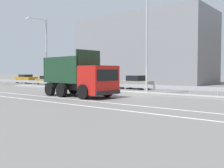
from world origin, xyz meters
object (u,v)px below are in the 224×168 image
Objects in this scene: median_road_sign at (78,78)px; parked_car_1 at (48,80)px; parked_car_3 at (101,81)px; street_lamp_2 at (146,24)px; parked_car_2 at (69,81)px; parked_car_4 at (135,82)px; street_lamp_1 at (45,49)px; parked_car_0 at (26,79)px; dump_truck at (85,81)px.

median_road_sign reaches higher than parked_car_1.
median_road_sign is 13.72m from parked_car_1.
street_lamp_2 is at bearing -117.86° from parked_car_3.
street_lamp_2 is (8.13, -0.13, 4.51)m from median_road_sign.
median_road_sign is 0.63× the size of parked_car_1.
parked_car_2 is 1.22× the size of parked_car_4.
street_lamp_1 is 9.84m from parked_car_1.
street_lamp_2 is 27.70m from parked_car_0.
parked_car_3 is (10.66, -0.04, 0.08)m from parked_car_1.
parked_car_4 is (9.03, 5.21, -3.77)m from street_lamp_1.
street_lamp_1 reaches higher than parked_car_3.
street_lamp_2 is 2.66× the size of parked_car_1.
dump_truck is 1.37× the size of parked_car_2.
parked_car_2 is at bearing 89.41° from parked_car_4.
parked_car_1 is 0.98× the size of parked_car_3.
parked_car_1 is 10.66m from parked_car_3.
street_lamp_2 is 22.02m from parked_car_1.
parked_car_1 is 0.84× the size of parked_car_2.
parked_car_1 is 16.05m from parked_car_4.
parked_car_4 is (-4.57, 5.27, -5.08)m from street_lamp_2.
street_lamp_2 is at bearing -108.01° from parked_car_2.
parked_car_2 is at bearing -123.78° from dump_truck.
median_road_sign is 0.53× the size of parked_car_0.
street_lamp_1 is at bearing 179.72° from street_lamp_2.
parked_car_0 is 1.16× the size of parked_car_3.
parked_car_2 is (-13.21, 10.13, -0.60)m from dump_truck.
parked_car_3 is 1.04× the size of parked_car_4.
street_lamp_2 is at bearing -0.28° from street_lamp_1.
dump_truck is 7.33m from median_road_sign.
median_road_sign is 9.30m from street_lamp_2.
parked_car_0 is at bearing 167.46° from street_lamp_2.
parked_car_1 is at bearing 88.90° from parked_car_2.
parked_car_0 is (-24.09, 10.47, -0.50)m from dump_truck.
parked_car_4 is at bearing -164.37° from dump_truck.
street_lamp_2 is at bearing -0.90° from median_road_sign.
median_road_sign is 0.62× the size of parked_car_3.
parked_car_0 is 1.21× the size of parked_car_4.
parked_car_1 is (-7.01, 5.73, -3.84)m from street_lamp_1.
parked_car_1 is (5.98, -0.11, -0.08)m from parked_car_0.
parked_car_4 is at bearing 130.93° from street_lamp_2.
dump_truck is at bearing -125.96° from parked_car_2.
parked_car_0 reaches higher than parked_car_1.
median_road_sign reaches higher than parked_car_3.
median_road_sign is at bearing 76.59° from parked_car_0.
street_lamp_1 is 1.98× the size of parked_car_3.
street_lamp_2 is (13.60, -0.07, 1.32)m from street_lamp_1.
parked_car_2 is at bearing 160.46° from street_lamp_2.
dump_truck is at bearing 70.50° from parked_car_0.
parked_car_0 is 0.99× the size of parked_car_2.
parked_car_0 is at bearing 155.77° from street_lamp_1.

